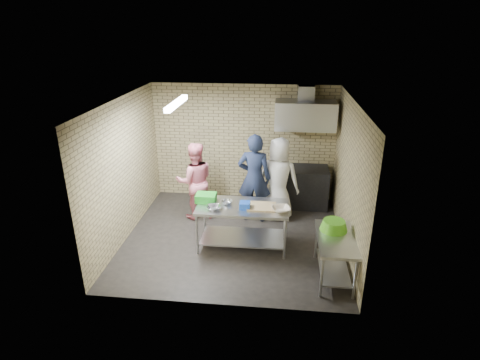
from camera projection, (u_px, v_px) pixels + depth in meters
The scene contains 25 objects.
floor at pixel (234, 237), 7.81m from camera, with size 4.20×4.20×0.00m, color black.
ceiling at pixel (233, 101), 6.80m from camera, with size 4.20×4.20×0.00m, color black.
back_wall at pixel (244, 143), 9.15m from camera, with size 4.20×0.06×2.70m, color #96865E.
front_wall at pixel (216, 226), 5.46m from camera, with size 4.20×0.06×2.70m, color #96865E.
left_wall at pixel (124, 170), 7.51m from camera, with size 0.06×4.00×2.70m, color #96865E.
right_wall at pixel (349, 178), 7.10m from camera, with size 0.06×4.00×2.70m, color #96865E.
prep_table at pixel (243, 226), 7.38m from camera, with size 1.68×0.84×0.84m, color #AEB0B5.
side_counter at pixel (334, 257), 6.48m from camera, with size 0.60×1.20×0.75m, color silver.
stove at pixel (301, 187), 9.03m from camera, with size 1.20×0.70×0.90m, color black.
range_hood at pixel (305, 115), 8.46m from camera, with size 1.30×0.60×0.60m, color silver.
hood_duct at pixel (306, 93), 8.43m from camera, with size 0.35×0.30×0.30m, color #A5A8AD.
wall_shelf at pixel (318, 122), 8.67m from camera, with size 0.80×0.20×0.04m, color #3F2B19.
fluorescent_fixture at pixel (177, 103), 6.92m from camera, with size 0.10×1.25×0.08m, color white.
green_crate at pixel (206, 198), 7.37m from camera, with size 0.37×0.28×0.15m, color #1C9A22.
blue_tub at pixel (245, 205), 7.10m from camera, with size 0.19×0.19×0.12m, color blue.
cutting_board at pixel (262, 206), 7.16m from camera, with size 0.51×0.39×0.03m, color tan.
mixing_bowl_a at pixel (214, 208), 7.07m from camera, with size 0.26×0.26×0.06m, color #B7BABF.
mixing_bowl_b at pixel (227, 202), 7.28m from camera, with size 0.20×0.20×0.06m, color #B9BDC0.
ceramic_bowl at pixel (281, 209), 7.00m from camera, with size 0.32×0.32×0.08m, color beige.
green_basin at pixel (334, 225), 6.54m from camera, with size 0.46×0.46×0.17m, color #59C626, non-canonical shape.
bottle_red at pixel (307, 116), 8.65m from camera, with size 0.07×0.07×0.18m, color #B22619.
bottle_green at pixel (325, 118), 8.62m from camera, with size 0.06×0.06×0.15m, color green.
man_navy at pixel (254, 178), 8.18m from camera, with size 0.69×0.45×1.90m, color #161B37.
woman_pink at pixel (195, 181), 8.33m from camera, with size 0.81×0.63×1.67m, color #DE7586.
woman_white at pixel (278, 179), 8.30m from camera, with size 0.87×0.57×1.78m, color white.
Camera 1 is at (0.84, -6.76, 4.00)m, focal length 29.51 mm.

